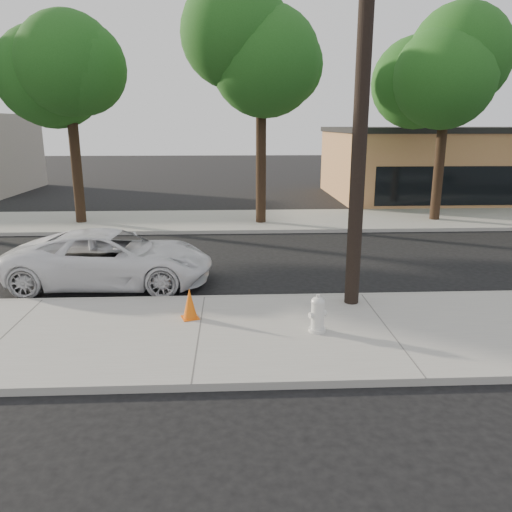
# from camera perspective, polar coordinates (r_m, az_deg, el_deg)

# --- Properties ---
(ground) EXTENTS (120.00, 120.00, 0.00)m
(ground) POSITION_cam_1_polar(r_m,az_deg,el_deg) (14.72, -5.47, -2.45)
(ground) COLOR black
(ground) RESTS_ON ground
(near_sidewalk) EXTENTS (90.00, 4.40, 0.15)m
(near_sidewalk) POSITION_cam_1_polar(r_m,az_deg,el_deg) (10.67, -6.50, -8.92)
(near_sidewalk) COLOR gray
(near_sidewalk) RESTS_ON ground
(far_sidewalk) EXTENTS (90.00, 5.00, 0.15)m
(far_sidewalk) POSITION_cam_1_polar(r_m,az_deg,el_deg) (22.96, -4.55, 4.03)
(far_sidewalk) COLOR gray
(far_sidewalk) RESTS_ON ground
(curb_near) EXTENTS (90.00, 0.12, 0.16)m
(curb_near) POSITION_cam_1_polar(r_m,az_deg,el_deg) (12.71, -5.89, -4.93)
(curb_near) COLOR #9E9B93
(curb_near) RESTS_ON ground
(building_main) EXTENTS (18.00, 10.00, 4.00)m
(building_main) POSITION_cam_1_polar(r_m,az_deg,el_deg) (33.79, 24.46, 9.52)
(building_main) COLOR #B1764A
(building_main) RESTS_ON ground
(utility_pole) EXTENTS (1.40, 0.34, 9.00)m
(utility_pole) POSITION_cam_1_polar(r_m,az_deg,el_deg) (11.71, 11.93, 16.20)
(utility_pole) COLOR black
(utility_pole) RESTS_ON near_sidewalk
(tree_b) EXTENTS (4.34, 4.20, 8.45)m
(tree_b) POSITION_cam_1_polar(r_m,az_deg,el_deg) (23.12, -20.27, 18.41)
(tree_b) COLOR black
(tree_b) RESTS_ON far_sidewalk
(tree_c) EXTENTS (4.96, 4.80, 9.55)m
(tree_c) POSITION_cam_1_polar(r_m,az_deg,el_deg) (21.89, 1.23, 21.52)
(tree_c) COLOR black
(tree_c) RESTS_ON far_sidewalk
(tree_d) EXTENTS (4.50, 4.35, 8.75)m
(tree_d) POSITION_cam_1_polar(r_m,az_deg,el_deg) (24.04, 21.62, 18.63)
(tree_d) COLOR black
(tree_d) RESTS_ON far_sidewalk
(police_cruiser) EXTENTS (5.64, 2.79, 1.54)m
(police_cruiser) POSITION_cam_1_polar(r_m,az_deg,el_deg) (14.35, -16.16, -0.25)
(police_cruiser) COLOR white
(police_cruiser) RESTS_ON ground
(fire_hydrant) EXTENTS (0.41, 0.37, 0.76)m
(fire_hydrant) POSITION_cam_1_polar(r_m,az_deg,el_deg) (10.52, 7.06, -6.68)
(fire_hydrant) COLOR silver
(fire_hydrant) RESTS_ON near_sidewalk
(traffic_cone) EXTENTS (0.45, 0.45, 0.70)m
(traffic_cone) POSITION_cam_1_polar(r_m,az_deg,el_deg) (11.23, -7.58, -5.44)
(traffic_cone) COLOR #E75D0C
(traffic_cone) RESTS_ON near_sidewalk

